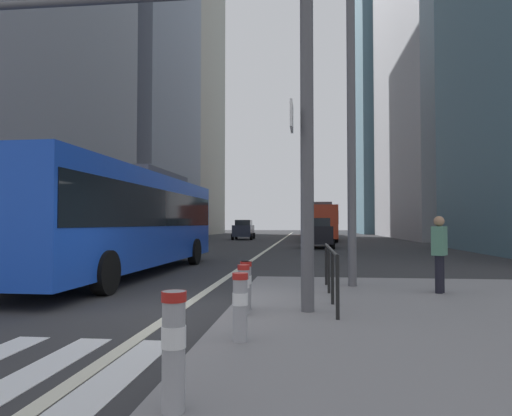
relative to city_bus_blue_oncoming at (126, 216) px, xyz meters
name	(u,v)px	position (x,y,z in m)	size (l,w,h in m)	color
ground_plane	(268,249)	(3.25, 14.81, -1.84)	(160.00, 160.00, 0.00)	#303033
lane_centre_line	(278,242)	(3.25, 24.81, -1.83)	(0.20, 80.00, 0.01)	beige
office_tower_left_mid	(129,43)	(-12.75, 31.75, 18.64)	(11.19, 17.67, 40.96)	slate
office_tower_left_far	(181,95)	(-12.75, 51.47, 18.78)	(10.20, 17.53, 41.23)	gray
office_tower_right_mid	(438,47)	(20.25, 38.34, 19.41)	(10.22, 25.87, 42.49)	#9E9EA3
office_tower_right_far	(393,65)	(20.25, 63.80, 26.29)	(12.65, 21.01, 56.25)	slate
city_bus_blue_oncoming	(126,216)	(0.00, 0.00, 0.00)	(2.85, 12.01, 3.40)	blue
sedan_white_oncoming	(8,242)	(-3.98, 0.11, -0.85)	(2.10, 4.33, 1.94)	silver
city_bus_red_receding	(320,221)	(6.85, 28.06, 0.00)	(2.76, 10.63, 3.40)	red
city_bus_red_distant	(311,222)	(6.31, 47.13, 0.00)	(2.73, 10.61, 3.40)	red
car_oncoming_mid	(244,230)	(-0.59, 31.40, -0.85)	(2.13, 4.39, 1.94)	#232838
car_receding_near	(311,229)	(6.17, 37.44, -0.85)	(2.06, 4.01, 1.94)	maroon
car_receding_far	(318,233)	(6.34, 16.39, -0.85)	(2.05, 4.43, 1.94)	black
traffic_signal_gantry	(176,76)	(3.36, -6.06, 2.30)	(6.67, 0.65, 6.00)	#515156
street_lamp_post	(351,67)	(6.65, -2.87, 3.45)	(5.50, 0.32, 8.00)	#56565B
bollard_front	(174,345)	(4.56, -10.19, -1.17)	(0.20, 0.20, 0.92)	#99999E
bollard_left	(240,303)	(4.77, -8.07, -1.22)	(0.20, 0.20, 0.84)	#99999E
bollard_right	(244,286)	(4.58, -6.37, -1.25)	(0.20, 0.20, 0.78)	#99999E
bollard_back	(246,283)	(4.57, -5.97, -1.24)	(0.20, 0.20, 0.80)	#99999E
pedestrian_railing	(330,261)	(6.05, -4.68, -0.97)	(0.06, 3.98, 0.98)	black
pedestrian_waiting	(439,250)	(8.36, -3.74, -0.80)	(0.40, 0.45, 1.60)	black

